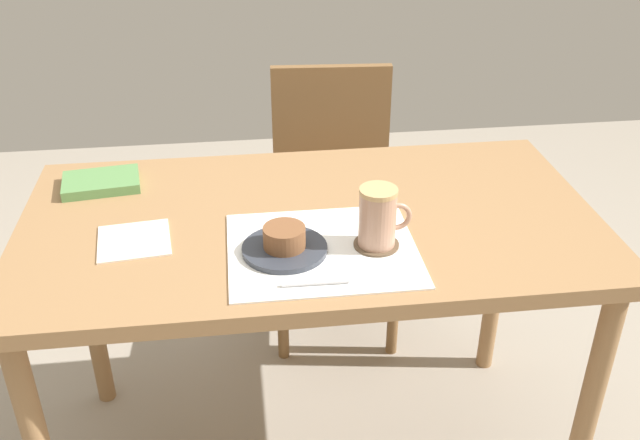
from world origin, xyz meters
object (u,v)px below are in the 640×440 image
object	(u,v)px
dining_table	(310,249)
wooden_chair	(333,191)
small_book	(101,182)
pastry_plate	(285,249)
pastry	(284,237)
coffee_mug	(379,217)

from	to	relation	value
dining_table	wooden_chair	bearing A→B (deg)	77.18
small_book	pastry_plate	bearing A→B (deg)	-47.77
pastry_plate	small_book	distance (m)	0.55
dining_table	small_book	distance (m)	0.54
pastry_plate	pastry	world-z (taller)	pastry
pastry	wooden_chair	bearing A→B (deg)	74.72
small_book	coffee_mug	bearing A→B (deg)	-37.58
pastry	small_book	bearing A→B (deg)	139.66
coffee_mug	small_book	world-z (taller)	coffee_mug
pastry_plate	wooden_chair	bearing A→B (deg)	74.72
small_book	pastry	bearing A→B (deg)	-47.77
wooden_chair	coffee_mug	world-z (taller)	coffee_mug
small_book	dining_table	bearing A→B (deg)	-30.59
dining_table	wooden_chair	world-z (taller)	wooden_chair
dining_table	wooden_chair	xyz separation A→B (m)	(0.15, 0.66, -0.20)
pastry	small_book	distance (m)	0.55
wooden_chair	pastry	world-z (taller)	wooden_chair
coffee_mug	wooden_chair	bearing A→B (deg)	88.24
wooden_chair	pastry_plate	size ratio (longest dim) A/B	4.83
pastry	dining_table	bearing A→B (deg)	64.41
pastry_plate	pastry	distance (m)	0.03
coffee_mug	small_book	distance (m)	0.71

